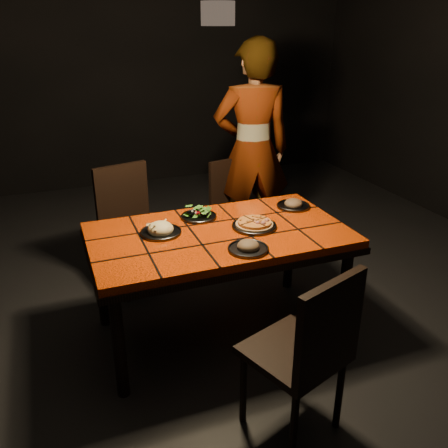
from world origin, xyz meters
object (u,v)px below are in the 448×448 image
object	(u,v)px
dining_table	(219,243)
diner	(252,150)
plate_pizza	(254,225)
chair_far_left	(129,219)
chair_near	(309,347)
plate_pasta	(161,230)
chair_far_right	(235,203)

from	to	relation	value
dining_table	diner	xyz separation A→B (m)	(0.73, 1.13, 0.26)
diner	plate_pizza	xyz separation A→B (m)	(-0.50, -1.16, -0.16)
chair_far_left	chair_near	bearing A→B (deg)	-89.33
plate_pizza	diner	bearing A→B (deg)	66.78
chair_far_left	plate_pizza	bearing A→B (deg)	-69.32
chair_near	chair_far_left	xyz separation A→B (m)	(-0.50, 1.88, 0.01)
chair_near	plate_pizza	world-z (taller)	chair_near
dining_table	diner	distance (m)	1.37
chair_far_left	plate_pizza	xyz separation A→B (m)	(0.65, -0.92, 0.22)
chair_near	plate_pizza	bearing A→B (deg)	-118.20
diner	plate_pasta	distance (m)	1.50
dining_table	chair_far_right	distance (m)	1.20
chair_near	chair_far_right	world-z (taller)	chair_near
diner	plate_pizza	world-z (taller)	diner
chair_near	diner	bearing A→B (deg)	-126.52
diner	plate_pizza	distance (m)	1.27
chair_far_right	plate_pasta	distance (m)	1.34
chair_far_right	diner	size ratio (longest dim) A/B	0.47
dining_table	chair_far_left	bearing A→B (deg)	114.61
chair_far_left	diner	distance (m)	1.23
chair_far_right	plate_pasta	size ratio (longest dim) A/B	3.38
dining_table	diner	size ratio (longest dim) A/B	0.87
chair_far_left	plate_pizza	size ratio (longest dim) A/B	3.24
chair_far_left	chair_far_right	size ratio (longest dim) A/B	1.10
chair_far_left	plate_pasta	world-z (taller)	chair_far_left
diner	plate_pizza	bearing A→B (deg)	77.10
chair_far_left	chair_far_right	distance (m)	0.97
chair_far_right	plate_pasta	bearing A→B (deg)	-146.76
dining_table	chair_near	size ratio (longest dim) A/B	1.71
chair_far_right	diner	distance (m)	0.48
chair_near	chair_far_left	world-z (taller)	chair_far_left
dining_table	chair_far_right	world-z (taller)	chair_far_right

